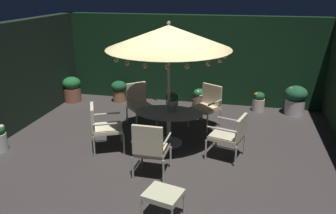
{
  "coord_description": "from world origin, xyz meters",
  "views": [
    {
      "loc": [
        1.43,
        -6.37,
        3.23
      ],
      "look_at": [
        -0.02,
        0.07,
        0.86
      ],
      "focal_mm": 36.35,
      "sensor_mm": 36.0,
      "label": 1
    }
  ],
  "objects_px": {
    "patio_dining_table": "(169,120)",
    "potted_plant_left_far": "(295,99)",
    "patio_chair_southeast": "(208,103)",
    "potted_plant_left_near": "(119,90)",
    "ottoman_footrest": "(163,196)",
    "patio_chair_northeast": "(150,147)",
    "centerpiece_planter": "(172,100)",
    "patio_chair_south": "(139,102)",
    "potted_plant_back_left": "(199,97)",
    "patio_chair_north": "(102,125)",
    "potted_plant_right_near": "(72,89)",
    "patio_umbrella": "(169,37)",
    "potted_plant_right_far": "(258,101)",
    "patio_chair_east": "(231,134)"
  },
  "relations": [
    {
      "from": "patio_chair_north",
      "to": "ottoman_footrest",
      "type": "xyz_separation_m",
      "value": [
        1.72,
        -1.85,
        -0.2
      ]
    },
    {
      "from": "patio_chair_southeast",
      "to": "potted_plant_left_near",
      "type": "distance_m",
      "value": 3.02
    },
    {
      "from": "patio_dining_table",
      "to": "potted_plant_left_far",
      "type": "relative_size",
      "value": 1.89
    },
    {
      "from": "patio_umbrella",
      "to": "centerpiece_planter",
      "type": "height_order",
      "value": "patio_umbrella"
    },
    {
      "from": "potted_plant_left_near",
      "to": "patio_chair_east",
      "type": "bearing_deg",
      "value": -40.14
    },
    {
      "from": "patio_chair_south",
      "to": "potted_plant_right_far",
      "type": "bearing_deg",
      "value": 27.76
    },
    {
      "from": "patio_chair_northeast",
      "to": "potted_plant_left_near",
      "type": "bearing_deg",
      "value": 117.77
    },
    {
      "from": "patio_umbrella",
      "to": "patio_chair_northeast",
      "type": "xyz_separation_m",
      "value": [
        -0.02,
        -1.39,
        -1.69
      ]
    },
    {
      "from": "ottoman_footrest",
      "to": "potted_plant_left_near",
      "type": "height_order",
      "value": "potted_plant_left_near"
    },
    {
      "from": "patio_chair_north",
      "to": "potted_plant_right_near",
      "type": "bearing_deg",
      "value": 127.72
    },
    {
      "from": "patio_chair_southeast",
      "to": "patio_chair_south",
      "type": "xyz_separation_m",
      "value": [
        -1.65,
        -0.2,
        -0.02
      ]
    },
    {
      "from": "patio_chair_south",
      "to": "patio_dining_table",
      "type": "bearing_deg",
      "value": -46.12
    },
    {
      "from": "patio_dining_table",
      "to": "patio_chair_north",
      "type": "relative_size",
      "value": 1.48
    },
    {
      "from": "patio_dining_table",
      "to": "patio_umbrella",
      "type": "xyz_separation_m",
      "value": [
        0.0,
        0.0,
        1.73
      ]
    },
    {
      "from": "potted_plant_left_far",
      "to": "patio_chair_southeast",
      "type": "bearing_deg",
      "value": -149.27
    },
    {
      "from": "patio_chair_northeast",
      "to": "patio_chair_south",
      "type": "relative_size",
      "value": 1.05
    },
    {
      "from": "ottoman_footrest",
      "to": "centerpiece_planter",
      "type": "bearing_deg",
      "value": 99.33
    },
    {
      "from": "patio_chair_east",
      "to": "patio_chair_southeast",
      "type": "distance_m",
      "value": 1.7
    },
    {
      "from": "ottoman_footrest",
      "to": "potted_plant_right_far",
      "type": "xyz_separation_m",
      "value": [
        1.46,
        4.96,
        -0.1
      ]
    },
    {
      "from": "patio_umbrella",
      "to": "patio_chair_east",
      "type": "xyz_separation_m",
      "value": [
        1.32,
        -0.38,
        -1.75
      ]
    },
    {
      "from": "patio_chair_northeast",
      "to": "potted_plant_right_near",
      "type": "distance_m",
      "value": 4.87
    },
    {
      "from": "patio_umbrella",
      "to": "potted_plant_back_left",
      "type": "xyz_separation_m",
      "value": [
        0.3,
        2.6,
        -2.02
      ]
    },
    {
      "from": "potted_plant_back_left",
      "to": "potted_plant_right_far",
      "type": "xyz_separation_m",
      "value": [
        1.62,
        -0.08,
        0.01
      ]
    },
    {
      "from": "centerpiece_planter",
      "to": "patio_chair_northeast",
      "type": "xyz_separation_m",
      "value": [
        -0.06,
        -1.52,
        -0.37
      ]
    },
    {
      "from": "patio_dining_table",
      "to": "patio_chair_north",
      "type": "xyz_separation_m",
      "value": [
        -1.25,
        -0.59,
        0.02
      ]
    },
    {
      "from": "potted_plant_left_far",
      "to": "potted_plant_left_near",
      "type": "height_order",
      "value": "potted_plant_left_far"
    },
    {
      "from": "patio_chair_southeast",
      "to": "centerpiece_planter",
      "type": "bearing_deg",
      "value": -121.42
    },
    {
      "from": "patio_chair_south",
      "to": "potted_plant_left_far",
      "type": "bearing_deg",
      "value": 21.26
    },
    {
      "from": "potted_plant_right_near",
      "to": "potted_plant_left_far",
      "type": "height_order",
      "value": "potted_plant_left_far"
    },
    {
      "from": "centerpiece_planter",
      "to": "potted_plant_right_far",
      "type": "relative_size",
      "value": 0.74
    },
    {
      "from": "patio_chair_south",
      "to": "patio_chair_southeast",
      "type": "bearing_deg",
      "value": 6.84
    },
    {
      "from": "patio_umbrella",
      "to": "potted_plant_right_near",
      "type": "xyz_separation_m",
      "value": [
        -3.37,
        2.15,
        -1.89
      ]
    },
    {
      "from": "patio_chair_south",
      "to": "potted_plant_back_left",
      "type": "relative_size",
      "value": 2.02
    },
    {
      "from": "patio_dining_table",
      "to": "patio_chair_northeast",
      "type": "distance_m",
      "value": 1.39
    },
    {
      "from": "potted_plant_right_far",
      "to": "ottoman_footrest",
      "type": "bearing_deg",
      "value": -106.39
    },
    {
      "from": "patio_umbrella",
      "to": "potted_plant_left_far",
      "type": "relative_size",
      "value": 3.36
    },
    {
      "from": "patio_chair_southeast",
      "to": "patio_chair_northeast",
      "type": "bearing_deg",
      "value": -105.39
    },
    {
      "from": "potted_plant_left_far",
      "to": "potted_plant_right_far",
      "type": "height_order",
      "value": "potted_plant_left_far"
    },
    {
      "from": "patio_dining_table",
      "to": "potted_plant_left_far",
      "type": "bearing_deg",
      "value": 41.02
    },
    {
      "from": "patio_chair_north",
      "to": "patio_umbrella",
      "type": "bearing_deg",
      "value": 25.4
    },
    {
      "from": "patio_dining_table",
      "to": "potted_plant_back_left",
      "type": "bearing_deg",
      "value": 83.36
    },
    {
      "from": "patio_chair_south",
      "to": "potted_plant_right_far",
      "type": "distance_m",
      "value": 3.27
    },
    {
      "from": "patio_umbrella",
      "to": "centerpiece_planter",
      "type": "bearing_deg",
      "value": 72.17
    },
    {
      "from": "patio_chair_north",
      "to": "ottoman_footrest",
      "type": "height_order",
      "value": "patio_chair_north"
    },
    {
      "from": "patio_dining_table",
      "to": "ottoman_footrest",
      "type": "relative_size",
      "value": 2.41
    },
    {
      "from": "patio_dining_table",
      "to": "patio_chair_south",
      "type": "height_order",
      "value": "patio_chair_south"
    },
    {
      "from": "patio_chair_northeast",
      "to": "potted_plant_right_far",
      "type": "bearing_deg",
      "value": 63.51
    },
    {
      "from": "patio_chair_southeast",
      "to": "potted_plant_right_far",
      "type": "distance_m",
      "value": 1.83
    },
    {
      "from": "patio_chair_north",
      "to": "patio_chair_southeast",
      "type": "distance_m",
      "value": 2.64
    },
    {
      "from": "patio_chair_north",
      "to": "potted_plant_back_left",
      "type": "bearing_deg",
      "value": 64.07
    }
  ]
}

